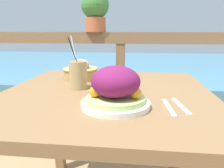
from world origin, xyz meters
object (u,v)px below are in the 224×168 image
object	(u,v)px
drink_glass	(78,75)
bread_basket	(81,71)
potted_plant	(95,9)
salad_plate	(116,89)

from	to	relation	value
drink_glass	bread_basket	xyz separation A→B (m)	(-0.04, 0.21, -0.02)
drink_glass	potted_plant	world-z (taller)	potted_plant
drink_glass	bread_basket	distance (m)	0.22
salad_plate	drink_glass	world-z (taller)	drink_glass
salad_plate	potted_plant	size ratio (longest dim) A/B	0.80
salad_plate	drink_glass	distance (m)	0.31
drink_glass	potted_plant	xyz separation A→B (m)	(-0.06, 0.79, 0.37)
drink_glass	bread_basket	world-z (taller)	drink_glass
drink_glass	potted_plant	size ratio (longest dim) A/B	0.79
salad_plate	bread_basket	distance (m)	0.51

